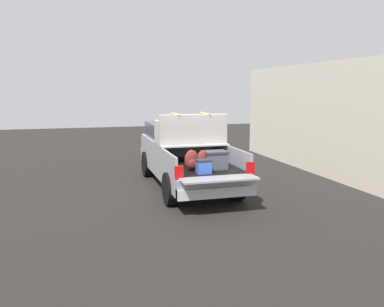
% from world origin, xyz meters
% --- Properties ---
extents(ground_plane, '(40.00, 40.00, 0.00)m').
position_xyz_m(ground_plane, '(0.00, 0.00, 0.00)').
color(ground_plane, black).
extents(pickup_truck, '(6.05, 2.06, 2.23)m').
position_xyz_m(pickup_truck, '(0.35, -0.00, 0.95)').
color(pickup_truck, gray).
rests_on(pickup_truck, ground_plane).
extents(building_facade, '(10.42, 0.36, 3.78)m').
position_xyz_m(building_facade, '(0.80, -4.91, 1.89)').
color(building_facade, beige).
rests_on(building_facade, ground_plane).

